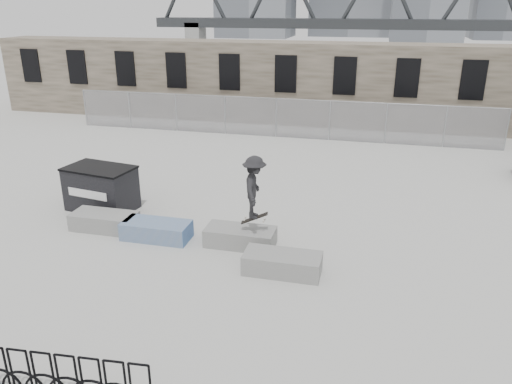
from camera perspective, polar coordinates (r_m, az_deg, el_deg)
ground at (r=14.88m, az=-7.55°, el=-5.56°), size 120.00×120.00×0.00m
stone_wall at (r=29.36m, az=3.85°, el=12.37°), size 36.00×2.58×4.50m
chainlink_fence at (r=25.96m, az=2.30°, el=8.54°), size 22.06×0.06×2.02m
planter_far_left at (r=16.08m, az=-16.94°, el=-3.13°), size 2.00×0.90×0.52m
planter_center_left at (r=15.08m, az=-11.30°, el=-4.23°), size 2.00×0.90×0.52m
planter_center_right at (r=14.40m, az=-1.81°, el=-5.06°), size 2.00×0.90×0.52m
planter_offset at (r=13.02m, az=3.02°, el=-8.06°), size 2.00×0.90×0.52m
dumpster at (r=17.50m, az=-17.28°, el=0.44°), size 2.43×1.71×1.48m
bike_rack at (r=9.98m, az=-21.94°, el=-18.88°), size 4.03×0.35×0.90m
truss_bridge at (r=67.58m, az=18.92°, el=17.76°), size 70.00×3.00×9.80m
skateboarder at (r=13.67m, az=-0.18°, el=0.51°), size 0.82×1.23×1.98m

